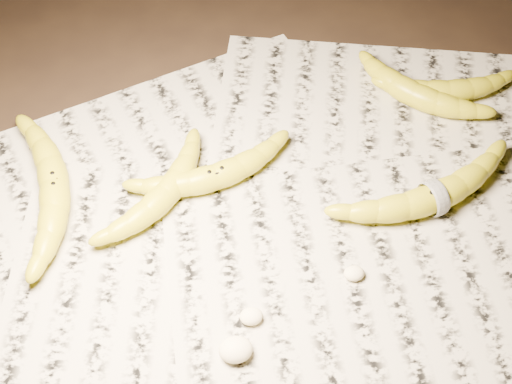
{
  "coord_description": "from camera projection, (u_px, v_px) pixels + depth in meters",
  "views": [
    {
      "loc": [
        -0.08,
        -0.52,
        0.78
      ],
      "look_at": [
        -0.0,
        0.01,
        0.05
      ],
      "focal_mm": 50.0,
      "sensor_mm": 36.0,
      "label": 1
    }
  ],
  "objects": [
    {
      "name": "newspaper_patch",
      "position": [
        281.0,
        221.0,
        0.94
      ],
      "size": [
        0.9,
        0.7,
        0.01
      ],
      "primitive_type": "cube",
      "color": "#BAB49F",
      "rests_on": "ground"
    },
    {
      "name": "banana_upper_a",
      "position": [
        448.0,
        90.0,
        1.05
      ],
      "size": [
        0.19,
        0.07,
        0.04
      ],
      "primitive_type": null,
      "rotation": [
        0.0,
        0.0,
        -0.09
      ],
      "color": "gold",
      "rests_on": "newspaper_patch"
    },
    {
      "name": "banana_upper_b",
      "position": [
        415.0,
        93.0,
        1.04
      ],
      "size": [
        0.18,
        0.17,
        0.04
      ],
      "primitive_type": null,
      "rotation": [
        0.0,
        0.0,
        -0.76
      ],
      "color": "gold",
      "rests_on": "newspaper_patch"
    },
    {
      "name": "ground",
      "position": [
        257.0,
        219.0,
        0.94
      ],
      "size": [
        3.0,
        3.0,
        0.0
      ],
      "primitive_type": "plane",
      "color": "black",
      "rests_on": "ground"
    },
    {
      "name": "banana_left_b",
      "position": [
        164.0,
        193.0,
        0.94
      ],
      "size": [
        0.17,
        0.18,
        0.04
      ],
      "primitive_type": null,
      "rotation": [
        0.0,
        0.0,
        0.84
      ],
      "color": "gold",
      "rests_on": "newspaper_patch"
    },
    {
      "name": "flesh_chunk_c",
      "position": [
        354.0,
        272.0,
        0.88
      ],
      "size": [
        0.03,
        0.02,
        0.01
      ],
      "primitive_type": "ellipsoid",
      "color": "#FFEFC5",
      "rests_on": "newspaper_patch"
    },
    {
      "name": "banana_left_a",
      "position": [
        54.0,
        186.0,
        0.94
      ],
      "size": [
        0.09,
        0.24,
        0.04
      ],
      "primitive_type": null,
      "rotation": [
        0.0,
        0.0,
        1.65
      ],
      "color": "gold",
      "rests_on": "newspaper_patch"
    },
    {
      "name": "flesh_chunk_b",
      "position": [
        251.0,
        315.0,
        0.84
      ],
      "size": [
        0.03,
        0.02,
        0.02
      ],
      "primitive_type": "ellipsoid",
      "color": "#FFEFC5",
      "rests_on": "newspaper_patch"
    },
    {
      "name": "flesh_chunk_a",
      "position": [
        236.0,
        348.0,
        0.82
      ],
      "size": [
        0.04,
        0.03,
        0.02
      ],
      "primitive_type": "ellipsoid",
      "color": "#FFEFC5",
      "rests_on": "newspaper_patch"
    },
    {
      "name": "banana_center",
      "position": [
        215.0,
        175.0,
        0.95
      ],
      "size": [
        0.21,
        0.11,
        0.04
      ],
      "primitive_type": null,
      "rotation": [
        0.0,
        0.0,
        0.24
      ],
      "color": "gold",
      "rests_on": "newspaper_patch"
    },
    {
      "name": "banana_taped",
      "position": [
        434.0,
        196.0,
        0.93
      ],
      "size": [
        0.25,
        0.13,
        0.04
      ],
      "primitive_type": null,
      "rotation": [
        0.0,
        0.0,
        0.27
      ],
      "color": "gold",
      "rests_on": "newspaper_patch"
    },
    {
      "name": "measuring_tape",
      "position": [
        434.0,
        196.0,
        0.93
      ],
      "size": [
        0.02,
        0.05,
        0.05
      ],
      "primitive_type": "torus",
      "rotation": [
        0.0,
        1.57,
        0.27
      ],
      "color": "white",
      "rests_on": "newspaper_patch"
    }
  ]
}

